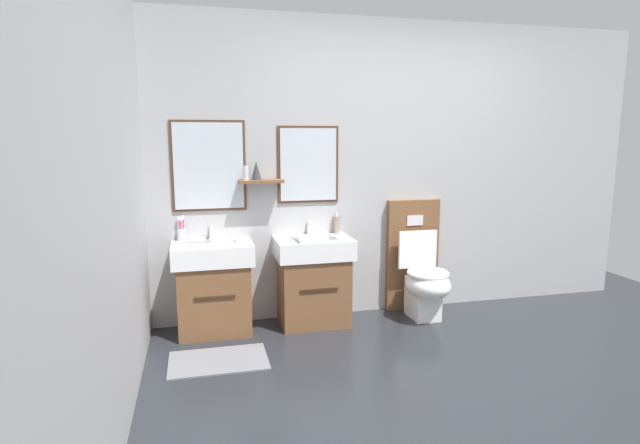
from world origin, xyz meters
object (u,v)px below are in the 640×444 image
toilet (420,273)px  vanity_sink_left (214,286)px  soap_dispenser (337,224)px  toothbrush_cup (182,234)px  folded_hand_towel (312,239)px  vanity_sink_right (313,279)px

toilet → vanity_sink_left: bearing=179.4°
vanity_sink_left → soap_dispenser: soap_dispenser is taller
toothbrush_cup → soap_dispenser: (1.29, 0.01, 0.02)m
soap_dispenser → folded_hand_towel: (-0.28, -0.28, -0.06)m
toilet → toothbrush_cup: (-2.00, 0.16, 0.41)m
vanity_sink_left → folded_hand_towel: folded_hand_towel is taller
toilet → vanity_sink_right: bearing=179.0°
vanity_sink_right → toothbrush_cup: size_ratio=3.55×
folded_hand_towel → vanity_sink_left: bearing=171.0°
vanity_sink_right → toothbrush_cup: (-1.05, 0.14, 0.40)m
vanity_sink_right → soap_dispenser: size_ratio=3.94×
folded_hand_towel → soap_dispenser: bearing=44.4°
vanity_sink_left → toothbrush_cup: bearing=148.3°
vanity_sink_right → folded_hand_towel: (-0.04, -0.12, 0.37)m
soap_dispenser → folded_hand_towel: bearing=-135.6°
vanity_sink_left → vanity_sink_right: (0.81, 0.00, 0.00)m
toilet → toothbrush_cup: 2.04m
soap_dispenser → folded_hand_towel: soap_dispenser is taller
vanity_sink_right → soap_dispenser: soap_dispenser is taller
vanity_sink_left → toilet: 1.76m
vanity_sink_right → toilet: bearing=-1.0°
folded_hand_towel → toothbrush_cup: bearing=165.2°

